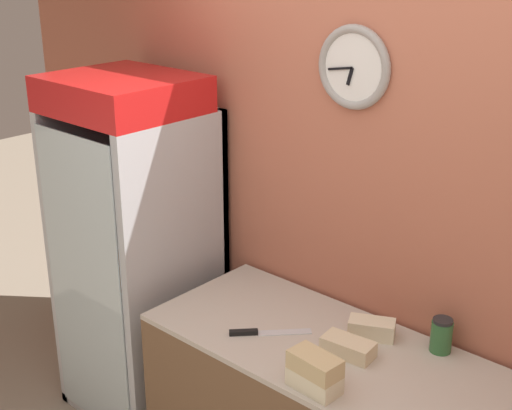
{
  "coord_description": "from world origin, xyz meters",
  "views": [
    {
      "loc": [
        1.53,
        -1.25,
        2.55
      ],
      "look_at": [
        -0.49,
        1.0,
        1.39
      ],
      "focal_mm": 50.0,
      "sensor_mm": 36.0,
      "label": 1
    }
  ],
  "objects_px": {
    "beverage_cooler": "(143,233)",
    "sandwich_stack_middle": "(315,364)",
    "sandwich_stack_bottom": "(314,381)",
    "sandwich_flat_left": "(372,328)",
    "sandwich_flat_right": "(348,347)",
    "chefs_knife": "(259,332)",
    "condiment_jar": "(441,335)"
  },
  "relations": [
    {
      "from": "sandwich_stack_bottom",
      "to": "sandwich_flat_left",
      "type": "distance_m",
      "value": 0.48
    },
    {
      "from": "sandwich_flat_right",
      "to": "chefs_knife",
      "type": "distance_m",
      "value": 0.41
    },
    {
      "from": "beverage_cooler",
      "to": "sandwich_stack_bottom",
      "type": "bearing_deg",
      "value": -13.31
    },
    {
      "from": "sandwich_flat_left",
      "to": "sandwich_stack_middle",
      "type": "bearing_deg",
      "value": -84.08
    },
    {
      "from": "sandwich_flat_right",
      "to": "beverage_cooler",
      "type": "bearing_deg",
      "value": 177.93
    },
    {
      "from": "beverage_cooler",
      "to": "sandwich_stack_bottom",
      "type": "relative_size",
      "value": 8.94
    },
    {
      "from": "beverage_cooler",
      "to": "sandwich_stack_middle",
      "type": "xyz_separation_m",
      "value": [
        1.42,
        -0.34,
        -0.03
      ]
    },
    {
      "from": "sandwich_stack_bottom",
      "to": "sandwich_flat_right",
      "type": "bearing_deg",
      "value": 98.44
    },
    {
      "from": "sandwich_stack_middle",
      "to": "sandwich_flat_right",
      "type": "relative_size",
      "value": 0.94
    },
    {
      "from": "condiment_jar",
      "to": "beverage_cooler",
      "type": "bearing_deg",
      "value": -171.95
    },
    {
      "from": "sandwich_flat_left",
      "to": "sandwich_flat_right",
      "type": "height_order",
      "value": "sandwich_flat_left"
    },
    {
      "from": "sandwich_stack_middle",
      "to": "sandwich_flat_right",
      "type": "bearing_deg",
      "value": 98.44
    },
    {
      "from": "beverage_cooler",
      "to": "sandwich_flat_right",
      "type": "height_order",
      "value": "beverage_cooler"
    },
    {
      "from": "sandwich_flat_right",
      "to": "chefs_knife",
      "type": "xyz_separation_m",
      "value": [
        -0.39,
        -0.13,
        -0.03
      ]
    },
    {
      "from": "sandwich_stack_bottom",
      "to": "sandwich_stack_middle",
      "type": "bearing_deg",
      "value": 0.0
    },
    {
      "from": "sandwich_flat_right",
      "to": "condiment_jar",
      "type": "bearing_deg",
      "value": 46.04
    },
    {
      "from": "sandwich_stack_bottom",
      "to": "condiment_jar",
      "type": "distance_m",
      "value": 0.62
    },
    {
      "from": "condiment_jar",
      "to": "sandwich_flat_right",
      "type": "bearing_deg",
      "value": -133.96
    },
    {
      "from": "sandwich_stack_bottom",
      "to": "sandwich_stack_middle",
      "type": "xyz_separation_m",
      "value": [
        0.0,
        0.0,
        0.08
      ]
    },
    {
      "from": "chefs_knife",
      "to": "condiment_jar",
      "type": "relative_size",
      "value": 1.92
    },
    {
      "from": "sandwich_stack_middle",
      "to": "sandwich_flat_left",
      "type": "distance_m",
      "value": 0.48
    },
    {
      "from": "beverage_cooler",
      "to": "sandwich_stack_middle",
      "type": "height_order",
      "value": "beverage_cooler"
    },
    {
      "from": "beverage_cooler",
      "to": "sandwich_flat_right",
      "type": "distance_m",
      "value": 1.39
    },
    {
      "from": "condiment_jar",
      "to": "sandwich_stack_bottom",
      "type": "bearing_deg",
      "value": -112.05
    },
    {
      "from": "sandwich_stack_bottom",
      "to": "chefs_knife",
      "type": "relative_size",
      "value": 0.73
    },
    {
      "from": "chefs_knife",
      "to": "sandwich_stack_bottom",
      "type": "bearing_deg",
      "value": -20.27
    },
    {
      "from": "beverage_cooler",
      "to": "sandwich_stack_bottom",
      "type": "height_order",
      "value": "beverage_cooler"
    },
    {
      "from": "sandwich_flat_left",
      "to": "condiment_jar",
      "type": "height_order",
      "value": "condiment_jar"
    },
    {
      "from": "sandwich_stack_bottom",
      "to": "chefs_knife",
      "type": "height_order",
      "value": "sandwich_stack_bottom"
    },
    {
      "from": "sandwich_flat_left",
      "to": "sandwich_flat_right",
      "type": "bearing_deg",
      "value": -88.01
    },
    {
      "from": "sandwich_flat_left",
      "to": "condiment_jar",
      "type": "distance_m",
      "value": 0.3
    },
    {
      "from": "sandwich_flat_right",
      "to": "condiment_jar",
      "type": "relative_size",
      "value": 1.51
    }
  ]
}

